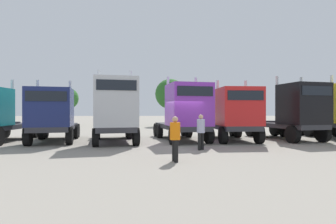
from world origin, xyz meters
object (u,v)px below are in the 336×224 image
(semi_truck_red, at_px, (235,114))
(visitor_with_camera, at_px, (201,129))
(semi_truck_silver, at_px, (115,111))
(visitor_in_hivis, at_px, (175,135))
(semi_truck_navy, at_px, (52,115))
(semi_truck_purple, at_px, (185,112))
(semi_truck_black, at_px, (296,112))

(semi_truck_red, relative_size, visitor_with_camera, 3.47)
(semi_truck_silver, bearing_deg, visitor_in_hivis, 17.58)
(visitor_in_hivis, bearing_deg, semi_truck_navy, -54.22)
(semi_truck_purple, relative_size, semi_truck_red, 1.09)
(semi_truck_navy, distance_m, visitor_with_camera, 9.17)
(semi_truck_red, xyz_separation_m, visitor_in_hivis, (-4.41, -6.51, -0.74))
(semi_truck_red, height_order, visitor_with_camera, semi_truck_red)
(visitor_in_hivis, relative_size, visitor_with_camera, 0.98)
(semi_truck_silver, bearing_deg, semi_truck_red, 85.30)
(semi_truck_silver, height_order, semi_truck_purple, semi_truck_silver)
(semi_truck_purple, relative_size, visitor_with_camera, 3.79)
(semi_truck_silver, height_order, visitor_in_hivis, semi_truck_silver)
(semi_truck_purple, xyz_separation_m, visitor_in_hivis, (-1.24, -6.54, -0.87))
(semi_truck_navy, relative_size, semi_truck_silver, 0.95)
(visitor_with_camera, bearing_deg, semi_truck_black, -109.95)
(semi_truck_red, bearing_deg, visitor_with_camera, -40.19)
(semi_truck_navy, height_order, visitor_with_camera, semi_truck_navy)
(semi_truck_black, height_order, visitor_in_hivis, semi_truck_black)
(semi_truck_red, height_order, semi_truck_black, semi_truck_black)
(semi_truck_red, bearing_deg, semi_truck_silver, -85.91)
(visitor_with_camera, bearing_deg, semi_truck_silver, 10.72)
(semi_truck_navy, bearing_deg, semi_truck_purple, 80.40)
(semi_truck_black, xyz_separation_m, visitor_with_camera, (-6.94, -3.67, -0.87))
(visitor_in_hivis, height_order, visitor_with_camera, visitor_with_camera)
(semi_truck_purple, relative_size, semi_truck_black, 1.07)
(semi_truck_red, bearing_deg, visitor_in_hivis, -35.18)
(semi_truck_silver, xyz_separation_m, semi_truck_black, (11.55, 0.85, -0.06))
(semi_truck_navy, bearing_deg, semi_truck_black, 80.66)
(semi_truck_purple, bearing_deg, semi_truck_black, 81.73)
(semi_truck_navy, height_order, visitor_in_hivis, semi_truck_navy)
(semi_truck_red, height_order, visitor_in_hivis, semi_truck_red)
(semi_truck_purple, distance_m, visitor_in_hivis, 6.72)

